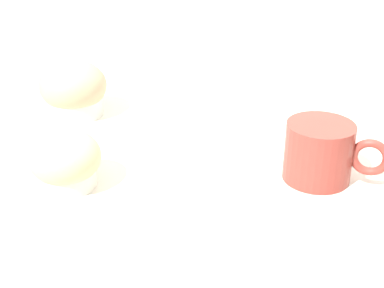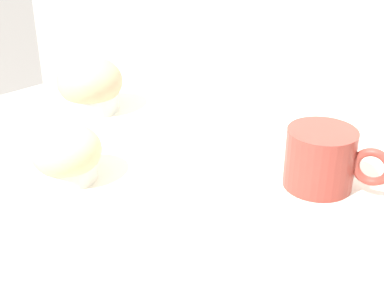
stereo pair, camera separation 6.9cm
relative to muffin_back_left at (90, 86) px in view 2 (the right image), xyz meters
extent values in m
cylinder|color=silver|center=(0.00, 0.00, -0.02)|extent=(0.09, 0.09, 0.05)
ellipsoid|color=tan|center=(0.00, 0.00, 0.01)|extent=(0.11, 0.11, 0.08)
cylinder|color=white|center=(0.17, -0.15, -0.02)|extent=(0.07, 0.07, 0.04)
ellipsoid|color=#DAC08A|center=(0.17, -0.15, 0.00)|extent=(0.09, 0.09, 0.07)
cylinder|color=#99382D|center=(0.41, 0.06, 0.00)|extent=(0.09, 0.09, 0.08)
torus|color=#99382D|center=(0.47, 0.08, 0.00)|extent=(0.05, 0.03, 0.05)
cylinder|color=black|center=(0.41, 0.06, 0.03)|extent=(0.08, 0.08, 0.01)
camera|label=1|loc=(0.67, -0.51, 0.31)|focal=50.00mm
camera|label=2|loc=(0.72, -0.46, 0.31)|focal=50.00mm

